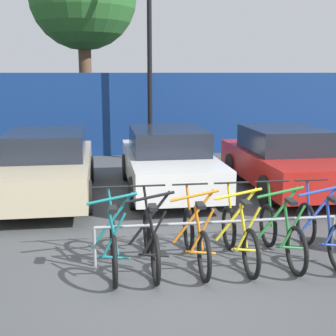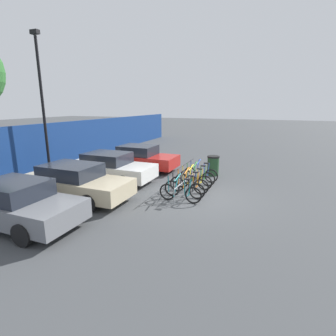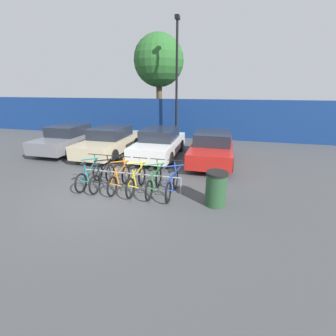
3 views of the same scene
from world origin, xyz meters
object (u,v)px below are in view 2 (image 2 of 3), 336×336
(car_beige, at_px, (74,182))
(trash_bin, at_px, (213,166))
(car_grey, at_px, (16,204))
(bicycle_black, at_px, (184,188))
(bicycle_orange, at_px, (189,184))
(bike_rack, at_px, (188,179))
(lamp_post, at_px, (42,99))
(bicycle_yellow, at_px, (193,180))
(car_white, at_px, (109,167))
(bicycle_blue, at_px, (200,174))
(car_red, at_px, (139,158))
(bicycle_teal, at_px, (180,192))
(bicycle_green, at_px, (197,177))

(car_beige, height_order, trash_bin, car_beige)
(car_grey, relative_size, car_beige, 0.91)
(bicycle_black, xyz_separation_m, car_beige, (-1.77, 3.97, 0.31))
(trash_bin, bearing_deg, bicycle_orange, 174.55)
(bicycle_black, relative_size, trash_bin, 1.66)
(bike_rack, xyz_separation_m, bicycle_black, (-0.97, -0.15, -0.11))
(bike_rack, xyz_separation_m, lamp_post, (-0.11, 7.83, 3.45))
(bike_rack, bearing_deg, bicycle_yellow, -29.84)
(car_grey, relative_size, car_white, 0.95)
(bicycle_blue, height_order, car_white, car_white)
(bike_rack, distance_m, bicycle_yellow, 0.32)
(car_beige, bearing_deg, bicycle_yellow, -52.91)
(bicycle_blue, relative_size, trash_bin, 1.66)
(car_white, height_order, car_red, same)
(bicycle_teal, xyz_separation_m, car_beige, (-1.26, 3.97, 0.31))
(bike_rack, distance_m, bicycle_green, 0.89)
(bicycle_green, height_order, car_grey, car_grey)
(bicycle_teal, bearing_deg, car_grey, 132.07)
(bicycle_green, xyz_separation_m, bicycle_blue, (0.61, 0.00, 0.00))
(bicycle_black, height_order, bicycle_yellow, same)
(bicycle_teal, bearing_deg, trash_bin, -5.36)
(lamp_post, relative_size, trash_bin, 6.93)
(bicycle_blue, bearing_deg, car_red, 72.83)
(bicycle_black, distance_m, trash_bin, 3.85)
(bicycle_green, relative_size, car_grey, 0.41)
(bicycle_blue, distance_m, car_grey, 7.82)
(lamp_post, bearing_deg, car_beige, -123.35)
(bicycle_black, bearing_deg, car_white, 80.05)
(car_grey, distance_m, car_white, 5.12)
(bicycle_orange, height_order, bicycle_yellow, same)
(bike_rack, xyz_separation_m, bicycle_orange, (-0.36, -0.15, -0.11))
(bicycle_yellow, xyz_separation_m, car_red, (2.21, 3.86, 0.31))
(bicycle_black, height_order, car_white, car_white)
(bike_rack, distance_m, bicycle_teal, 1.49)
(bicycle_blue, bearing_deg, car_grey, 146.59)
(car_grey, bearing_deg, bicycle_black, -43.00)
(car_beige, height_order, lamp_post, lamp_post)
(bicycle_yellow, relative_size, car_white, 0.39)
(bicycle_teal, height_order, bicycle_blue, same)
(car_grey, bearing_deg, car_red, -0.94)
(bicycle_orange, distance_m, car_beige, 4.64)
(bike_rack, bearing_deg, lamp_post, 90.79)
(bicycle_green, bearing_deg, bike_rack, 171.90)
(bicycle_yellow, xyz_separation_m, car_beige, (-3.00, 3.97, 0.31))
(bicycle_yellow, relative_size, car_beige, 0.37)
(bicycle_yellow, height_order, car_red, car_red)
(bicycle_orange, bearing_deg, car_grey, 141.94)
(car_beige, bearing_deg, car_red, -1.25)
(bike_rack, xyz_separation_m, car_beige, (-2.74, 3.82, 0.21))
(bicycle_black, xyz_separation_m, bicycle_orange, (0.62, 0.00, 0.00))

